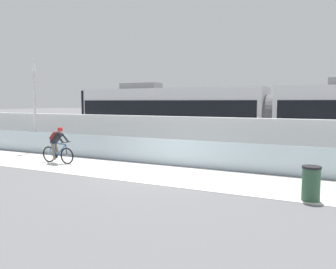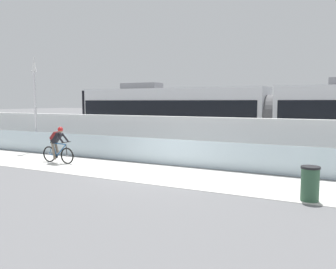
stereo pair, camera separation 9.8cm
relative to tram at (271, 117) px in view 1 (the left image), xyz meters
The scene contains 10 objects.
ground_plane 7.69m from the tram, 113.24° to the right, with size 200.00×200.00×0.00m, color slate.
bike_path_deck 7.69m from the tram, 113.24° to the right, with size 32.00×3.20×0.01m, color silver.
glass_parapet 5.95m from the tram, 120.47° to the right, with size 32.00×0.05×1.11m, color silver.
concrete_barrier_wall 4.44m from the tram, 132.60° to the right, with size 32.00×0.36×2.00m, color white.
tram_rail_near 3.57m from the tram, 166.29° to the right, with size 32.00×0.08×0.01m, color #595654.
tram_rail_far 3.57m from the tram, 166.29° to the left, with size 32.00×0.08×0.01m, color #595654.
tram is the anchor object (origin of this frame).
cyclist_on_bike 10.50m from the tram, 139.01° to the right, with size 1.77×0.58×1.61m.
lamp_post_antenna 12.54m from the tram, 157.84° to the right, with size 0.28×0.28×5.20m.
trash_bin 8.60m from the tram, 72.70° to the right, with size 0.51×0.51×0.96m.
Camera 1 is at (6.09, -11.24, 2.71)m, focal length 36.87 mm.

